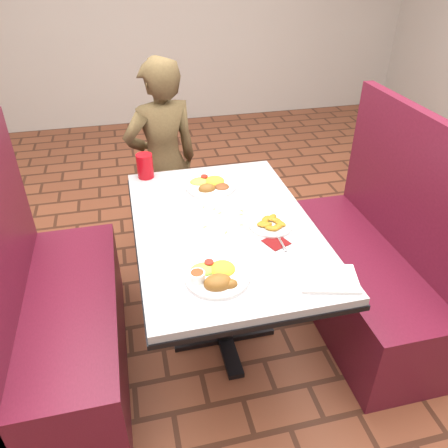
% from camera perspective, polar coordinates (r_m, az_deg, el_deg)
% --- Properties ---
extents(dining_table, '(0.81, 1.21, 0.75)m').
position_cam_1_polar(dining_table, '(2.04, 0.00, -2.26)').
color(dining_table, '#A6A8AB').
rests_on(dining_table, ground).
extents(booth_bench_left, '(0.47, 1.20, 1.17)m').
position_cam_1_polar(booth_bench_left, '(2.25, -20.63, -11.62)').
color(booth_bench_left, maroon).
rests_on(booth_bench_left, ground).
extents(booth_bench_right, '(0.47, 1.20, 1.17)m').
position_cam_1_polar(booth_bench_right, '(2.51, 18.12, -5.72)').
color(booth_bench_right, maroon).
rests_on(booth_bench_right, ground).
extents(diner_person, '(0.55, 0.44, 1.31)m').
position_cam_1_polar(diner_person, '(2.79, -7.90, 7.80)').
color(diner_person, brown).
rests_on(diner_person, ground).
extents(near_dinner_plate, '(0.25, 0.25, 0.08)m').
position_cam_1_polar(near_dinner_plate, '(1.66, -1.03, -6.50)').
color(near_dinner_plate, white).
rests_on(near_dinner_plate, dining_table).
extents(far_dinner_plate, '(0.26, 0.26, 0.07)m').
position_cam_1_polar(far_dinner_plate, '(2.28, -1.80, 5.37)').
color(far_dinner_plate, white).
rests_on(far_dinner_plate, dining_table).
extents(plantain_plate, '(0.19, 0.19, 0.03)m').
position_cam_1_polar(plantain_plate, '(1.97, 6.11, -0.02)').
color(plantain_plate, white).
rests_on(plantain_plate, dining_table).
extents(maroon_napkin, '(0.12, 0.12, 0.00)m').
position_cam_1_polar(maroon_napkin, '(1.88, 6.84, -2.37)').
color(maroon_napkin, '#5F0E0F').
rests_on(maroon_napkin, dining_table).
extents(spoon_utensil, '(0.01, 0.13, 0.00)m').
position_cam_1_polar(spoon_utensil, '(1.88, 7.49, -2.39)').
color(spoon_utensil, '#BCBCC1').
rests_on(spoon_utensil, dining_table).
extents(red_tumbler, '(0.09, 0.09, 0.13)m').
position_cam_1_polar(red_tumbler, '(2.40, -10.28, 7.48)').
color(red_tumbler, '#B50C14').
rests_on(red_tumbler, dining_table).
extents(paper_napkin, '(0.25, 0.21, 0.01)m').
position_cam_1_polar(paper_napkin, '(1.72, 13.50, -6.94)').
color(paper_napkin, white).
rests_on(paper_napkin, dining_table).
extents(knife_utensil, '(0.05, 0.15, 0.00)m').
position_cam_1_polar(knife_utensil, '(1.70, 0.07, -6.11)').
color(knife_utensil, silver).
rests_on(knife_utensil, dining_table).
extents(fork_utensil, '(0.04, 0.14, 0.00)m').
position_cam_1_polar(fork_utensil, '(1.71, 0.27, -5.98)').
color(fork_utensil, '#BCBCC0').
rests_on(fork_utensil, dining_table).
extents(lettuce_shreds, '(0.28, 0.32, 0.00)m').
position_cam_1_polar(lettuce_shreds, '(2.04, 0.70, 1.06)').
color(lettuce_shreds, '#86BF4C').
rests_on(lettuce_shreds, dining_table).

